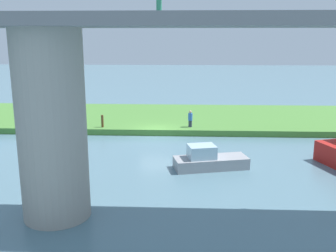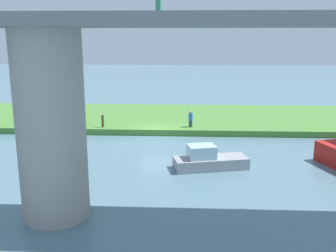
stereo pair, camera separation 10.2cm
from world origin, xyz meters
name	(u,v)px [view 2 (the right image)]	position (x,y,z in m)	size (l,w,h in m)	color
ground_plane	(156,136)	(0.00, 0.00, 0.00)	(160.00, 160.00, 0.00)	slate
grassy_bank	(161,118)	(0.00, -6.00, 0.25)	(80.00, 12.00, 0.50)	#4C8438
bridge_pylon	(51,126)	(3.27, 14.30, 4.09)	(2.91, 2.91, 8.17)	#9E998E
bridge_span	(43,14)	(3.27, 14.28, 8.67)	(62.33, 4.30, 3.25)	slate
person_on_bank	(191,119)	(-2.78, -1.22, 1.20)	(0.47, 0.47, 1.39)	#2D334C
mooring_post	(103,121)	(4.46, -0.81, 1.01)	(0.20, 0.20, 1.01)	brown
riverboat_paddlewheel	(208,160)	(-3.80, 7.63, 0.53)	(4.66, 2.55, 1.47)	#99999E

